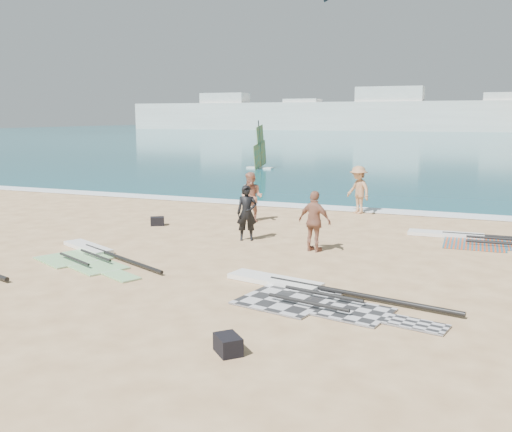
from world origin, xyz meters
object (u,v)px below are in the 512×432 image
at_px(rig_orange, 483,240).
at_px(beachgoer_left, 251,197).
at_px(rig_green, 91,256).
at_px(gear_bag_near, 157,221).
at_px(rig_grey, 306,294).
at_px(beachgoer_mid, 358,190).
at_px(beachgoer_back, 315,221).
at_px(gear_bag_far, 228,344).
at_px(person_wetsuit, 247,213).

xyz_separation_m(rig_orange, beachgoer_left, (-8.37, 0.52, 0.91)).
bearing_deg(beachgoer_left, rig_green, -105.32).
bearing_deg(gear_bag_near, rig_orange, 7.72).
bearing_deg(gear_bag_near, rig_grey, -38.46).
bearing_deg(beachgoer_mid, rig_green, -78.96).
bearing_deg(beachgoer_back, gear_bag_far, 109.97).
bearing_deg(beachgoer_back, rig_green, 43.35).
height_order(gear_bag_near, beachgoer_mid, beachgoer_mid).
bearing_deg(person_wetsuit, rig_green, -153.99).
bearing_deg(rig_green, beachgoer_mid, 87.26).
distance_m(rig_grey, beachgoer_left, 9.47).
relative_size(rig_green, rig_orange, 0.82).
bearing_deg(gear_bag_far, beachgoer_left, 110.60).
height_order(rig_green, gear_bag_near, gear_bag_near).
xyz_separation_m(rig_grey, beachgoer_back, (-1.07, 4.29, 0.87)).
height_order(rig_grey, gear_bag_far, gear_bag_far).
bearing_deg(beachgoer_left, beachgoer_back, -45.17).
bearing_deg(person_wetsuit, gear_bag_near, 141.04).
distance_m(rig_orange, gear_bag_near, 11.44).
height_order(rig_green, person_wetsuit, person_wetsuit).
xyz_separation_m(rig_grey, gear_bag_near, (-7.69, 6.10, 0.11)).
bearing_deg(rig_grey, gear_bag_far, -83.46).
relative_size(rig_grey, rig_orange, 0.97).
distance_m(rig_green, beachgoer_mid, 11.89).
bearing_deg(beachgoer_back, beachgoer_left, -32.09).
height_order(rig_grey, beachgoer_back, beachgoer_back).
bearing_deg(rig_orange, gear_bag_near, -173.37).
distance_m(beachgoer_left, beachgoer_mid, 4.85).
bearing_deg(gear_bag_far, rig_orange, 70.42).
height_order(beachgoer_mid, beachgoer_back, beachgoer_mid).
bearing_deg(person_wetsuit, gear_bag_far, -92.79).
bearing_deg(beachgoer_mid, rig_orange, 0.34).
distance_m(gear_bag_far, person_wetsuit, 9.13).
xyz_separation_m(gear_bag_near, gear_bag_far, (7.36, -9.63, -0.00)).
distance_m(rig_orange, beachgoer_mid, 6.40).
bearing_deg(beachgoer_back, rig_grey, 118.54).
relative_size(rig_green, beachgoer_left, 2.50).
bearing_deg(beachgoer_back, beachgoer_mid, -73.65).
height_order(beachgoer_left, beachgoer_back, beachgoer_left).
relative_size(gear_bag_near, person_wetsuit, 0.28).
xyz_separation_m(rig_orange, gear_bag_far, (-3.97, -11.17, 0.11)).
xyz_separation_m(gear_bag_near, beachgoer_back, (6.62, -1.81, 0.76)).
relative_size(rig_orange, beachgoer_left, 3.06).
relative_size(gear_bag_far, beachgoer_left, 0.28).
bearing_deg(gear_bag_far, rig_green, 144.54).
distance_m(rig_grey, beachgoer_back, 4.51).
bearing_deg(rig_green, gear_bag_far, -10.28).
relative_size(rig_green, beachgoer_back, 2.60).
relative_size(rig_grey, beachgoer_back, 3.08).
distance_m(gear_bag_far, beachgoer_mid, 15.17).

